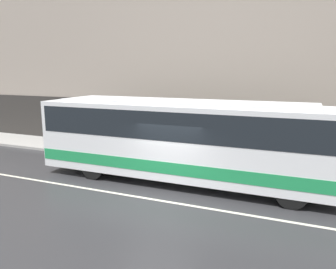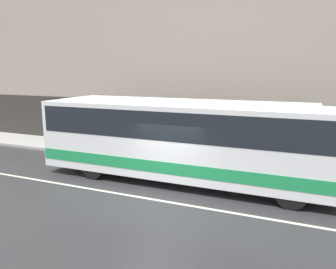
% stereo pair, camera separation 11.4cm
% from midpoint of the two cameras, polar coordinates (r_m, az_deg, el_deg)
% --- Properties ---
extents(ground_plane, '(60.00, 60.00, 0.00)m').
position_cam_midpoint_polar(ground_plane, '(11.55, -1.94, -11.39)').
color(ground_plane, '#2D2D30').
extents(sidewalk, '(60.00, 2.69, 0.14)m').
position_cam_midpoint_polar(sidewalk, '(16.28, 5.96, -4.48)').
color(sidewalk, '#A09E99').
rests_on(sidewalk, ground_plane).
extents(building_facade, '(60.00, 0.35, 13.57)m').
position_cam_midpoint_polar(building_facade, '(17.26, 7.92, 18.13)').
color(building_facade, gray).
rests_on(building_facade, ground_plane).
extents(lane_stripe, '(54.00, 0.14, 0.01)m').
position_cam_midpoint_polar(lane_stripe, '(11.55, -1.94, -11.38)').
color(lane_stripe, beige).
rests_on(lane_stripe, ground_plane).
extents(transit_bus, '(11.71, 2.60, 3.27)m').
position_cam_midpoint_polar(transit_bus, '(12.96, 2.09, -0.39)').
color(transit_bus, white).
rests_on(transit_bus, ground_plane).
extents(pedestrian_waiting, '(0.36, 0.36, 1.55)m').
position_cam_midpoint_polar(pedestrian_waiting, '(17.76, -2.12, -0.52)').
color(pedestrian_waiting, '#333338').
rests_on(pedestrian_waiting, sidewalk).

